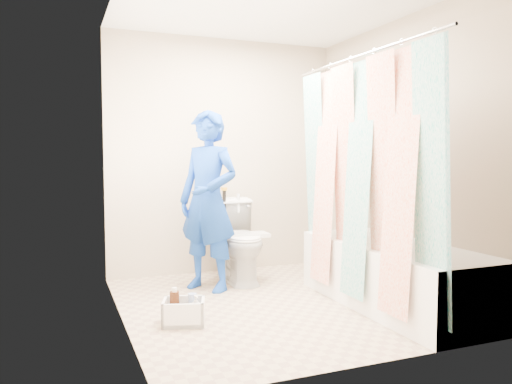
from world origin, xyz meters
name	(u,v)px	position (x,y,z in m)	size (l,w,h in m)	color
floor	(274,304)	(0.00, 0.00, 0.00)	(2.60, 2.60, 0.00)	tan
ceiling	(275,2)	(0.00, 0.00, 2.40)	(2.40, 2.60, 0.02)	white
wall_back	(224,156)	(0.00, 1.30, 1.20)	(2.40, 0.02, 2.40)	tan
wall_front	(370,155)	(0.00, -1.30, 1.20)	(2.40, 0.02, 2.40)	tan
wall_left	(120,156)	(-1.20, 0.00, 1.20)	(0.02, 2.60, 2.40)	tan
wall_right	(398,156)	(1.20, 0.00, 1.20)	(0.02, 2.60, 2.40)	tan
bathtub	(394,273)	(0.85, -0.43, 0.27)	(0.70, 1.75, 0.50)	white
curtain_rod	(362,55)	(0.52, -0.43, 1.95)	(0.02, 0.02, 1.90)	silver
shower_curtain	(360,180)	(0.52, -0.43, 1.02)	(0.06, 1.75, 1.80)	white
toilet	(239,240)	(-0.01, 0.82, 0.39)	(0.44, 0.77, 0.78)	white
tank_lid	(243,235)	(-0.01, 0.70, 0.46)	(0.48, 0.21, 0.04)	silver
tank_internals	(228,199)	(-0.05, 1.03, 0.77)	(0.19, 0.06, 0.26)	black
plumber	(208,201)	(-0.37, 0.63, 0.80)	(0.59, 0.38, 1.61)	navy
cleaning_caddy	(185,313)	(-0.79, -0.22, 0.08)	(0.35, 0.32, 0.23)	white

